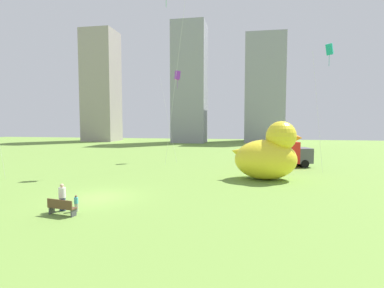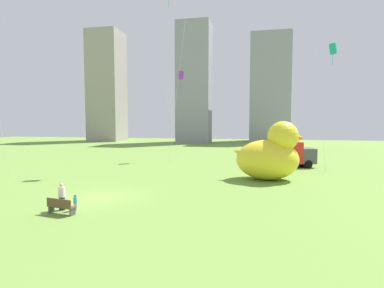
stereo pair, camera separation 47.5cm
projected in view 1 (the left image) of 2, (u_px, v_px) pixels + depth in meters
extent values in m
plane|color=olive|center=(99.00, 198.00, 20.27)|extent=(140.00, 140.00, 0.00)
cube|color=brown|center=(62.00, 207.00, 16.49)|extent=(1.73, 0.74, 0.06)
cube|color=brown|center=(60.00, 204.00, 16.29)|extent=(1.66, 0.35, 0.45)
cube|color=#47474C|center=(52.00, 210.00, 16.77)|extent=(0.14, 0.38, 0.39)
cube|color=#47474C|center=(74.00, 213.00, 16.24)|extent=(0.14, 0.38, 0.39)
cylinder|color=#38476B|center=(61.00, 204.00, 17.26)|extent=(0.18, 0.18, 0.77)
cylinder|color=#38476B|center=(64.00, 204.00, 17.23)|extent=(0.18, 0.18, 0.77)
cylinder|color=white|center=(62.00, 193.00, 17.20)|extent=(0.39, 0.39, 0.58)
sphere|color=#D8AD8C|center=(62.00, 186.00, 17.17)|extent=(0.23, 0.23, 0.23)
cylinder|color=silver|center=(75.00, 207.00, 17.15)|extent=(0.11, 0.11, 0.46)
cylinder|color=silver|center=(77.00, 207.00, 17.13)|extent=(0.11, 0.11, 0.46)
cylinder|color=#4CBFC6|center=(76.00, 200.00, 17.11)|extent=(0.23, 0.23, 0.35)
sphere|color=brown|center=(76.00, 196.00, 17.10)|extent=(0.13, 0.13, 0.13)
ellipsoid|color=yellow|center=(265.00, 160.00, 26.61)|extent=(5.41, 4.00, 3.53)
sphere|color=yellow|center=(281.00, 136.00, 26.22)|extent=(2.64, 2.64, 2.64)
cone|color=orange|center=(295.00, 138.00, 26.02)|extent=(1.19, 1.19, 1.19)
cone|color=yellow|center=(239.00, 152.00, 26.98)|extent=(1.62, 1.41, 1.70)
cube|color=red|center=(279.00, 152.00, 34.12)|extent=(4.38, 3.15, 2.40)
cube|color=#4C4C56|center=(303.00, 155.00, 34.30)|extent=(2.03, 2.59, 1.68)
cylinder|color=black|center=(301.00, 163.00, 34.35)|extent=(1.43, 2.54, 0.90)
cylinder|color=black|center=(272.00, 163.00, 34.17)|extent=(1.43, 2.54, 0.90)
cube|color=#9E938C|center=(101.00, 87.00, 79.07)|extent=(8.29, 7.66, 28.65)
cube|color=gray|center=(190.00, 84.00, 73.39)|extent=(7.96, 7.62, 28.72)
cube|color=gray|center=(264.00, 90.00, 76.14)|extent=(9.48, 11.69, 26.20)
cylinder|color=silver|center=(318.00, 111.00, 30.99)|extent=(0.88, 2.16, 12.51)
cube|color=teal|center=(329.00, 49.00, 30.76)|extent=(0.98, 1.00, 1.28)
cylinder|color=teal|center=(329.00, 58.00, 30.82)|extent=(0.04, 0.04, 1.60)
cylinder|color=silver|center=(175.00, 83.00, 33.98)|extent=(2.85, 1.27, 19.02)
cylinder|color=green|center=(166.00, 0.00, 32.06)|extent=(0.04, 0.04, 1.60)
cylinder|color=silver|center=(168.00, 118.00, 39.15)|extent=(2.76, 2.00, 11.26)
cube|color=purple|center=(178.00, 75.00, 39.90)|extent=(0.91, 0.89, 1.17)
cylinder|color=purple|center=(178.00, 82.00, 39.96)|extent=(0.04, 0.04, 1.60)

